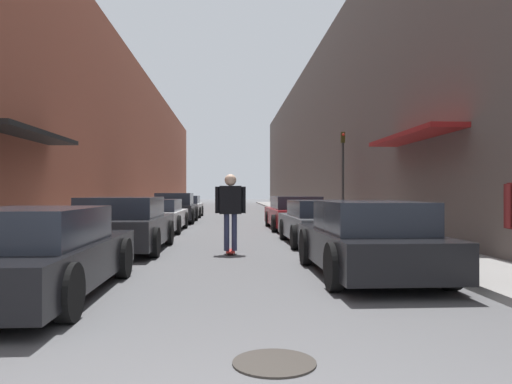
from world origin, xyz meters
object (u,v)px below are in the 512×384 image
at_px(parked_car_left_1, 123,225).
at_px(manhole_cover, 274,363).
at_px(parked_car_left_3, 175,208).
at_px(parked_car_right_1, 321,223).
at_px(parked_car_right_2, 295,213).
at_px(parked_car_left_0, 36,254).
at_px(traffic_light, 343,167).
at_px(parked_car_left_2, 155,216).
at_px(skateboarder, 230,205).
at_px(parked_car_right_0, 368,240).
at_px(parked_car_left_4, 184,207).

xyz_separation_m(parked_car_left_1, manhole_cover, (2.92, -8.05, -0.62)).
distance_m(parked_car_left_3, manhole_cover, 19.42).
xyz_separation_m(parked_car_right_1, parked_car_right_2, (0.01, 5.47, 0.02)).
xyz_separation_m(parked_car_left_0, parked_car_right_2, (5.12, 12.08, 0.02)).
bearing_deg(traffic_light, parked_car_left_2, -163.06).
bearing_deg(skateboarder, traffic_light, 62.24).
relative_size(skateboarder, manhole_cover, 2.62).
relative_size(parked_car_right_0, traffic_light, 1.11).
xyz_separation_m(parked_car_left_0, traffic_light, (7.29, 13.45, 1.84)).
distance_m(parked_car_left_0, parked_car_right_2, 13.12).
height_order(parked_car_left_4, traffic_light, traffic_light).
bearing_deg(parked_car_right_2, parked_car_left_3, 139.06).
bearing_deg(parked_car_left_0, traffic_light, 61.52).
bearing_deg(traffic_light, parked_car_left_0, -118.48).
height_order(parked_car_right_1, skateboarder, skateboarder).
bearing_deg(parked_car_left_1, parked_car_left_2, 91.12).
bearing_deg(parked_car_right_2, parked_car_left_0, -112.96).
bearing_deg(parked_car_left_4, parked_car_right_2, -61.85).
xyz_separation_m(parked_car_left_2, parked_car_left_4, (0.14, 10.29, 0.01)).
relative_size(parked_car_left_3, parked_car_left_4, 1.03).
bearing_deg(manhole_cover, parked_car_left_0, 137.16).
bearing_deg(parked_car_left_1, traffic_light, 48.42).
distance_m(parked_car_left_4, manhole_cover, 24.44).
xyz_separation_m(parked_car_right_0, parked_car_right_1, (0.15, 5.19, -0.03)).
xyz_separation_m(parked_car_left_0, parked_car_right_1, (5.11, 6.61, -0.01)).
bearing_deg(parked_car_left_4, parked_car_left_2, -90.75).
xyz_separation_m(parked_car_left_0, manhole_cover, (2.98, -2.76, -0.58)).
relative_size(parked_car_right_1, manhole_cover, 6.10).
xyz_separation_m(parked_car_right_0, skateboarder, (-2.32, 3.17, 0.52)).
xyz_separation_m(parked_car_left_2, parked_car_left_3, (0.15, 5.22, 0.09)).
bearing_deg(parked_car_left_0, manhole_cover, -42.84).
bearing_deg(parked_car_right_2, parked_car_right_1, -90.12).
relative_size(parked_car_left_0, manhole_cover, 6.52).
height_order(parked_car_left_0, parked_car_left_1, parked_car_left_1).
bearing_deg(parked_car_left_1, parked_car_right_0, -38.28).
height_order(skateboarder, traffic_light, traffic_light).
bearing_deg(parked_car_left_2, parked_car_left_1, -88.88).
distance_m(skateboarder, manhole_cover, 7.45).
height_order(parked_car_left_3, parked_car_right_0, parked_car_left_3).
relative_size(parked_car_left_1, parked_car_left_2, 0.95).
distance_m(parked_car_left_0, parked_car_right_1, 8.35).
bearing_deg(parked_car_left_0, parked_car_left_2, 90.30).
height_order(parked_car_right_2, skateboarder, skateboarder).
relative_size(parked_car_right_0, manhole_cover, 5.99).
xyz_separation_m(manhole_cover, traffic_light, (4.32, 16.21, 2.42)).
distance_m(parked_car_left_3, parked_car_right_1, 11.02).
height_order(parked_car_right_0, skateboarder, skateboarder).
height_order(parked_car_left_0, parked_car_left_4, parked_car_left_0).
bearing_deg(manhole_cover, parked_car_left_1, 109.94).
relative_size(parked_car_right_0, parked_car_right_2, 0.88).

